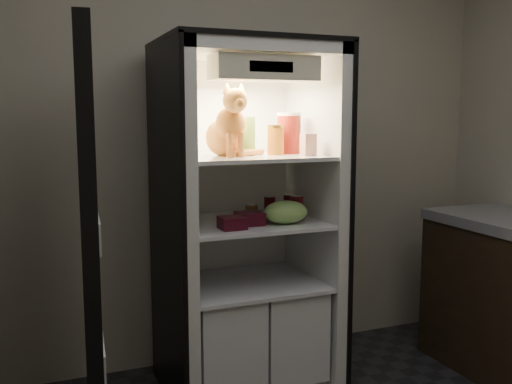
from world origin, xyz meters
The scene contains 16 objects.
room_shell centered at (0.00, 0.00, 1.62)m, with size 3.60×3.60×3.60m.
refrigerator centered at (0.00, 1.38, 0.79)m, with size 0.90×0.72×1.88m.
fridge_door centered at (-0.85, 0.99, 0.91)m, with size 0.13×0.87×1.85m.
tabby_cat centered at (-0.13, 1.29, 1.43)m, with size 0.31×0.35×0.37m.
parmesan_shaker centered at (0.00, 1.33, 1.39)m, with size 0.08×0.08×0.20m.
mayo_tub centered at (0.03, 1.46, 1.36)m, with size 0.10×0.10×0.14m.
salsa_jar centered at (0.14, 1.28, 1.37)m, with size 0.09×0.09×0.16m.
pepper_jar centered at (0.25, 1.35, 1.40)m, with size 0.13×0.13×0.22m.
cream_carton centered at (0.27, 1.16, 1.35)m, with size 0.07×0.07×0.11m, color white.
soda_can_a centered at (0.15, 1.39, 1.00)m, with size 0.06×0.06×0.12m.
soda_can_b centered at (0.26, 1.36, 1.00)m, with size 0.07×0.07×0.12m.
soda_can_c centered at (0.25, 1.26, 1.01)m, with size 0.07×0.07×0.13m.
condiment_jar centered at (0.02, 1.33, 0.99)m, with size 0.07×0.07×0.09m.
grape_bag centered at (0.15, 1.18, 1.00)m, with size 0.24×0.17×0.12m, color #85B956.
berry_box_left centered at (-0.15, 1.15, 0.97)m, with size 0.12×0.12×0.06m, color #4F0D20.
berry_box_right centered at (-0.03, 1.22, 0.97)m, with size 0.13×0.13×0.07m, color #4F0D20.
Camera 1 is at (-1.08, -1.45, 1.50)m, focal length 40.00 mm.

